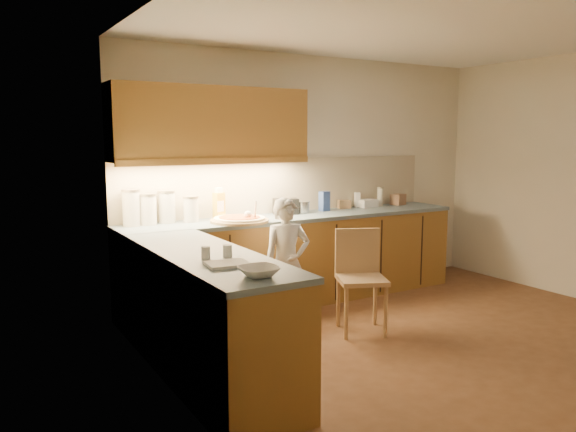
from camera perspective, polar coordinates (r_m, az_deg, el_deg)
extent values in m
plane|color=brown|center=(5.01, 15.45, -12.41)|extent=(4.50, 4.50, 0.00)
cube|color=beige|center=(6.25, 2.53, 4.12)|extent=(4.50, 0.04, 2.60)
cube|color=beige|center=(3.45, -10.49, 0.83)|extent=(0.04, 4.00, 2.60)
cube|color=white|center=(4.78, 16.67, 18.26)|extent=(4.50, 4.00, 0.04)
cube|color=olive|center=(5.92, 1.04, -4.50)|extent=(3.75, 0.60, 0.88)
cube|color=olive|center=(4.11, -8.19, -10.27)|extent=(0.60, 2.00, 0.88)
cube|color=#4C606D|center=(5.84, 1.06, -0.09)|extent=(3.77, 0.62, 0.04)
cube|color=#4C606D|center=(3.99, -8.32, -3.98)|extent=(0.62, 2.02, 0.04)
cube|color=black|center=(5.02, -12.11, -6.97)|extent=(0.02, 0.01, 0.80)
cube|color=black|center=(5.24, -5.85, -6.21)|extent=(0.02, 0.01, 0.80)
cube|color=black|center=(5.51, -0.17, -5.46)|extent=(0.02, 0.01, 0.80)
cube|color=black|center=(5.83, 4.92, -4.73)|extent=(0.02, 0.01, 0.80)
cube|color=black|center=(6.19, 9.44, -4.06)|extent=(0.02, 0.01, 0.80)
cube|color=black|center=(6.59, 13.43, -3.44)|extent=(0.02, 0.01, 0.80)
cube|color=#B7AA8E|center=(6.05, -0.37, 3.15)|extent=(3.75, 0.02, 0.58)
cube|color=olive|center=(5.48, -7.75, 9.27)|extent=(1.95, 0.35, 0.70)
cube|color=olive|center=(5.32, -6.93, 5.55)|extent=(1.95, 0.02, 0.06)
cylinder|color=tan|center=(5.37, -4.95, -0.49)|extent=(0.56, 0.56, 0.02)
cylinder|color=#FEEDC7|center=(5.37, -4.95, -0.25)|extent=(0.49, 0.49, 0.02)
cylinder|color=#AE3F17|center=(5.36, -4.95, -0.11)|extent=(0.39, 0.39, 0.01)
sphere|color=white|center=(5.35, -4.10, 0.15)|extent=(0.07, 0.07, 0.07)
cylinder|color=white|center=(5.31, -3.34, 0.47)|extent=(0.06, 0.13, 0.23)
imported|color=silver|center=(5.08, -0.12, -4.82)|extent=(0.49, 0.37, 1.19)
cylinder|color=tan|center=(4.89, 5.92, -9.84)|extent=(0.04, 0.04, 0.46)
cylinder|color=tan|center=(4.97, 9.89, -9.61)|extent=(0.04, 0.04, 0.46)
cylinder|color=tan|center=(5.21, 5.12, -8.69)|extent=(0.04, 0.04, 0.46)
cylinder|color=tan|center=(5.29, 8.85, -8.50)|extent=(0.04, 0.04, 0.46)
cube|color=tan|center=(5.02, 7.50, -6.42)|extent=(0.54, 0.54, 0.04)
cube|color=tan|center=(5.14, 7.06, -3.50)|extent=(0.38, 0.20, 0.41)
imported|color=white|center=(3.28, -3.01, -5.64)|extent=(0.25, 0.25, 0.06)
cylinder|color=beige|center=(5.29, -15.64, 0.71)|extent=(0.16, 0.16, 0.32)
cylinder|color=gray|center=(5.27, -15.71, 2.52)|extent=(0.17, 0.17, 0.02)
cylinder|color=white|center=(5.33, -14.04, 0.57)|extent=(0.16, 0.16, 0.27)
cylinder|color=gray|center=(5.31, -14.09, 2.12)|extent=(0.17, 0.17, 0.02)
cylinder|color=silver|center=(5.41, -12.19, 0.83)|extent=(0.15, 0.15, 0.29)
cylinder|color=tan|center=(5.39, -12.24, 2.46)|extent=(0.16, 0.16, 0.02)
cylinder|color=silver|center=(5.43, -9.83, 0.61)|extent=(0.14, 0.14, 0.23)
cylinder|color=gray|center=(5.41, -9.86, 1.92)|extent=(0.15, 0.15, 0.02)
cube|color=gold|center=(5.56, -7.03, 1.02)|extent=(0.12, 0.11, 0.26)
cube|color=silver|center=(5.54, -7.06, 2.62)|extent=(0.08, 0.07, 0.05)
cube|color=black|center=(5.90, -0.23, 0.99)|extent=(0.29, 0.22, 0.17)
cube|color=#A7A8AC|center=(5.88, -0.53, 1.80)|extent=(0.06, 0.11, 0.00)
cube|color=#A7A8AC|center=(5.89, 0.08, 1.82)|extent=(0.06, 0.11, 0.00)
cylinder|color=silver|center=(6.00, 1.45, 0.88)|extent=(0.15, 0.15, 0.12)
cylinder|color=silver|center=(6.00, 1.45, 1.47)|extent=(0.16, 0.16, 0.01)
cube|color=#334D99|center=(6.16, 3.72, 1.52)|extent=(0.12, 0.09, 0.22)
cube|color=#A7835A|center=(6.40, 5.74, 1.19)|extent=(0.16, 0.13, 0.09)
cube|color=white|center=(6.53, 7.04, 1.64)|extent=(0.07, 0.07, 0.17)
cube|color=white|center=(6.57, 8.04, 1.30)|extent=(0.23, 0.17, 0.09)
cylinder|color=silver|center=(6.68, 9.34, 1.90)|extent=(0.07, 0.07, 0.21)
cylinder|color=gray|center=(6.67, 9.36, 2.86)|extent=(0.07, 0.07, 0.01)
cube|color=#997052|center=(6.84, 11.12, 1.66)|extent=(0.19, 0.17, 0.13)
cube|color=white|center=(3.57, -6.19, -4.86)|extent=(0.28, 0.23, 0.02)
cylinder|color=silver|center=(3.78, -8.36, -3.69)|extent=(0.07, 0.07, 0.08)
cylinder|color=white|center=(3.81, -6.17, -3.56)|extent=(0.07, 0.07, 0.08)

